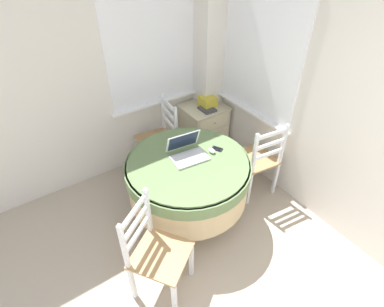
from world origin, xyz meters
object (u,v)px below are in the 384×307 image
object	(u,v)px
laptop	(187,152)
book_on_cabinet	(207,109)
dining_chair_camera_near	(156,252)
cell_phone	(217,149)
computer_mouse	(212,151)
storage_box	(208,102)
corner_cabinet	(203,128)
dining_chair_near_back_window	(160,139)
dining_chair_near_right_window	(258,160)
round_dining_table	(188,176)

from	to	relation	value
laptop	book_on_cabinet	bearing A→B (deg)	42.83
dining_chair_camera_near	book_on_cabinet	world-z (taller)	dining_chair_camera_near
cell_phone	computer_mouse	bearing A→B (deg)	-170.17
storage_box	book_on_cabinet	bearing A→B (deg)	-128.13
book_on_cabinet	storage_box	bearing A→B (deg)	51.87
computer_mouse	corner_cabinet	bearing A→B (deg)	58.04
corner_cabinet	dining_chair_camera_near	bearing A→B (deg)	-136.64
dining_chair_near_back_window	dining_chair_near_right_window	xyz separation A→B (m)	(0.69, -0.96, 0.00)
storage_box	computer_mouse	bearing A→B (deg)	-124.43
laptop	dining_chair_camera_near	xyz separation A→B (m)	(-0.70, -0.59, -0.33)
computer_mouse	cell_phone	distance (m)	0.08
laptop	computer_mouse	bearing A→B (deg)	-21.31
cell_phone	corner_cabinet	size ratio (longest dim) A/B	0.18
cell_phone	storage_box	bearing A→B (deg)	58.68
cell_phone	dining_chair_near_back_window	world-z (taller)	dining_chair_near_back_window
round_dining_table	corner_cabinet	bearing A→B (deg)	46.69
storage_box	dining_chair_camera_near	bearing A→B (deg)	-137.88
computer_mouse	dining_chair_near_back_window	xyz separation A→B (m)	(-0.13, 0.85, -0.30)
dining_chair_near_back_window	laptop	bearing A→B (deg)	-97.67
laptop	corner_cabinet	xyz separation A→B (m)	(0.79, 0.81, -0.45)
corner_cabinet	book_on_cabinet	bearing A→B (deg)	-100.84
corner_cabinet	storage_box	bearing A→B (deg)	-32.80
laptop	dining_chair_camera_near	size ratio (longest dim) A/B	0.39
round_dining_table	cell_phone	bearing A→B (deg)	-1.23
computer_mouse	storage_box	distance (m)	1.07
corner_cabinet	round_dining_table	bearing A→B (deg)	-133.31
dining_chair_near_back_window	dining_chair_camera_near	distance (m)	1.57
computer_mouse	dining_chair_near_back_window	bearing A→B (deg)	98.36
round_dining_table	corner_cabinet	distance (m)	1.23
round_dining_table	dining_chair_near_right_window	size ratio (longest dim) A/B	1.29
laptop	cell_phone	xyz separation A→B (m)	(0.30, -0.08, -0.04)
dining_chair_near_right_window	dining_chair_camera_near	world-z (taller)	same
book_on_cabinet	dining_chair_camera_near	bearing A→B (deg)	-138.33
computer_mouse	storage_box	size ratio (longest dim) A/B	0.45
dining_chair_near_right_window	storage_box	bearing A→B (deg)	87.84
storage_box	corner_cabinet	bearing A→B (deg)	147.20
computer_mouse	book_on_cabinet	bearing A→B (deg)	55.93
laptop	corner_cabinet	bearing A→B (deg)	45.81
cell_phone	dining_chair_camera_near	distance (m)	1.16
dining_chair_near_right_window	dining_chair_near_back_window	bearing A→B (deg)	125.68
book_on_cabinet	dining_chair_near_back_window	bearing A→B (deg)	175.99
computer_mouse	book_on_cabinet	distance (m)	0.98
round_dining_table	corner_cabinet	size ratio (longest dim) A/B	1.84
book_on_cabinet	computer_mouse	bearing A→B (deg)	-124.07
dining_chair_near_back_window	cell_phone	bearing A→B (deg)	-76.54
cell_phone	storage_box	distance (m)	1.01
round_dining_table	storage_box	bearing A→B (deg)	44.58
computer_mouse	corner_cabinet	xyz separation A→B (m)	(0.56, 0.90, -0.43)
cell_phone	corner_cabinet	xyz separation A→B (m)	(0.49, 0.89, -0.41)
laptop	storage_box	bearing A→B (deg)	43.56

